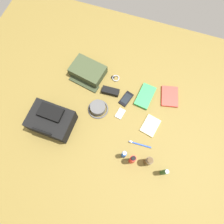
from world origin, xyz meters
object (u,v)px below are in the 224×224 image
shampoo_bottle (164,172)px  cell_phone (126,99)px  deodorant_spray (124,154)px  paperback_novel (170,96)px  bucket_hat (98,108)px  notepad (150,126)px  travel_guidebook (145,96)px  toothbrush (139,144)px  sunglasses_case (110,91)px  media_player (120,113)px  wristwatch (115,78)px  toiletry_pouch (88,71)px  backpack (51,120)px  cologne_bottle (148,161)px  sunscreen_spray (132,160)px

shampoo_bottle → cell_phone: size_ratio=1.04×
deodorant_spray → paperback_novel: size_ratio=0.67×
bucket_hat → shampoo_bottle: bearing=152.4°
shampoo_bottle → notepad: shampoo_bottle is taller
bucket_hat → travel_guidebook: bearing=-145.9°
toothbrush → sunglasses_case: 0.48m
media_player → notepad: 0.25m
media_player → sunglasses_case: 0.20m
deodorant_spray → cell_phone: (0.12, -0.44, -0.06)m
wristwatch → sunglasses_case: size_ratio=0.51×
travel_guidebook → notepad: 0.25m
toiletry_pouch → cell_phone: size_ratio=2.13×
shampoo_bottle → travel_guidebook: (0.27, -0.53, -0.06)m
backpack → sunglasses_case: bearing=-130.5°
wristwatch → toiletry_pouch: bearing=7.8°
backpack → toiletry_pouch: backpack is taller
deodorant_spray → travel_guidebook: bearing=-92.7°
paperback_novel → shampoo_bottle: bearing=98.1°
paperback_novel → toothbrush: bearing=74.0°
wristwatch → notepad: (-0.38, 0.31, 0.00)m
sunglasses_case → bucket_hat: bearing=71.6°
backpack → cologne_bottle: (-0.76, 0.06, -0.00)m
sunscreen_spray → media_player: 0.38m
sunglasses_case → toothbrush: bearing=131.5°
toothbrush → sunscreen_spray: bearing=83.1°
shampoo_bottle → sunscreen_spray: bearing=-2.4°
sunscreen_spray → deodorant_spray: size_ratio=1.19×
cell_phone → toothbrush: bearing=121.6°
toothbrush → notepad: 0.17m
toothbrush → notepad: bearing=-105.6°
backpack → shampoo_bottle: 0.88m
bucket_hat → cologne_bottle: cologne_bottle is taller
cologne_bottle → media_player: (0.30, -0.29, -0.06)m
cologne_bottle → media_player: 0.42m
cologne_bottle → sunscreen_spray: (0.11, 0.03, 0.01)m
cologne_bottle → deodorant_spray: bearing=3.0°
shampoo_bottle → media_player: shampoo_bottle is taller
cologne_bottle → travel_guidebook: (0.15, -0.49, -0.05)m
cologne_bottle → travel_guidebook: 0.52m
bucket_hat → toothbrush: 0.42m
backpack → paperback_novel: backpack is taller
media_player → cell_phone: bearing=-92.8°
travel_guidebook → paperback_novel: bearing=-161.4°
bucket_hat → media_player: 0.18m
deodorant_spray → paperback_novel: (-0.21, -0.57, -0.06)m
backpack → wristwatch: backpack is taller
backpack → toothbrush: 0.67m
paperback_novel → notepad: bearing=73.7°
travel_guidebook → cell_phone: bearing=26.1°
deodorant_spray → paperback_novel: deodorant_spray is taller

